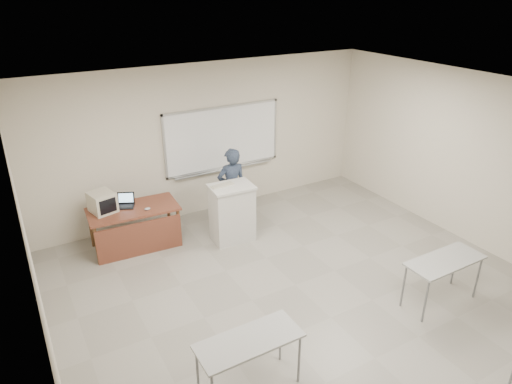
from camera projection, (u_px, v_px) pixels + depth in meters
floor at (331, 318)px, 6.45m from camera, size 7.00×8.00×0.01m
whiteboard at (223, 139)px, 9.09m from camera, size 2.48×0.10×1.31m
student_desks at (411, 340)px, 5.11m from camera, size 4.40×2.20×0.73m
instructor_desk at (136, 220)px, 7.91m from camera, size 1.53×0.77×0.75m
podium at (232, 213)px, 8.22m from camera, size 0.76×0.55×1.07m
crt_monitor at (102, 202)px, 7.73m from camera, size 0.38×0.43×0.36m
laptop at (124, 203)px, 7.97m from camera, size 0.29×0.27×0.22m
mouse at (147, 209)px, 7.84m from camera, size 0.12×0.08×0.04m
keyboard at (222, 185)px, 7.99m from camera, size 0.43×0.18×0.02m
presenter at (232, 188)px, 8.62m from camera, size 0.60×0.42×1.57m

